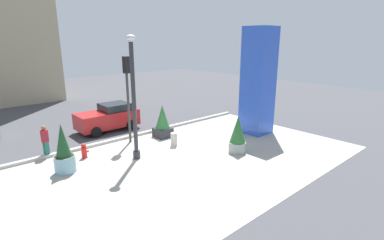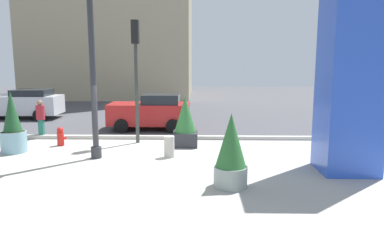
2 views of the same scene
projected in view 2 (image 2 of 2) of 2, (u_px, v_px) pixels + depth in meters
name	position (u px, v px, depth m)	size (l,w,h in m)	color
ground_plane	(149.00, 135.00, 16.48)	(60.00, 60.00, 0.00)	#47474C
plaza_pavement	(120.00, 177.00, 10.56)	(18.00, 10.00, 0.02)	#ADA89E
curb_strip	(146.00, 137.00, 15.60)	(18.00, 0.24, 0.16)	#B7B2A8
lamp_post	(93.00, 73.00, 12.15)	(0.44, 0.44, 5.95)	#2D2D33
art_pillar_blue	(352.00, 63.00, 10.64)	(1.58, 1.58, 6.48)	blue
potted_plant_mid_plaza	(185.00, 123.00, 14.24)	(0.95, 0.95, 1.96)	#2D2D33
potted_plant_near_right	(231.00, 152.00, 9.62)	(0.89, 0.89, 1.98)	gray
potted_plant_curbside	(13.00, 127.00, 13.25)	(0.90, 0.90, 2.25)	#7AA8B7
fire_hydrant	(61.00, 137.00, 14.38)	(0.36, 0.26, 0.75)	red
concrete_bollard	(169.00, 147.00, 12.67)	(0.36, 0.36, 0.75)	#B2ADA3
traffic_light_far_side	(136.00, 62.00, 14.41)	(0.28, 0.42, 4.85)	#333833
car_far_lane	(23.00, 104.00, 21.01)	(4.41, 1.98, 1.67)	silver
car_passing_lane	(151.00, 112.00, 17.72)	(3.84, 2.02, 1.71)	red
pedestrian_on_sidewalk	(41.00, 117.00, 15.71)	(0.41, 0.41, 1.64)	#236656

